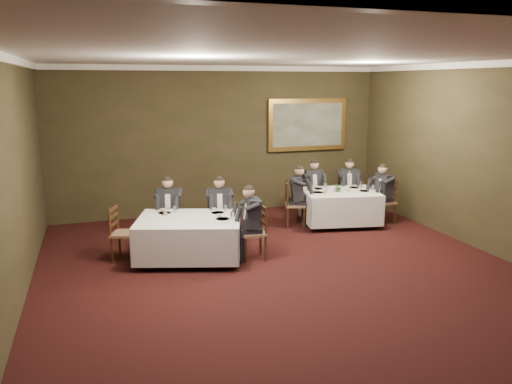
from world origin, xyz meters
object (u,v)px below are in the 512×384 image
centerpiece (338,186)px  diner_main_endleft (295,204)px  chair_main_endright (384,211)px  chair_sec_endleft (125,244)px  chair_main_backleft (312,204)px  table_main (340,205)px  diner_sec_backright (219,218)px  chair_main_backright (347,203)px  chair_sec_backleft (170,229)px  diner_main_endright (384,201)px  diner_sec_backleft (169,218)px  diner_main_backleft (312,195)px  chair_main_endleft (294,214)px  chair_sec_endright (254,244)px  candlestick (349,183)px  table_second (189,235)px  diner_sec_endright (253,231)px  diner_main_backright (348,194)px  painting (307,125)px  chair_sec_backright (219,229)px

centerpiece → diner_main_endleft: bearing=167.5°
chair_main_endright → chair_sec_endleft: size_ratio=1.00×
chair_main_backleft → chair_sec_endleft: size_ratio=1.00×
table_main → diner_sec_backright: bearing=-171.4°
chair_main_backright → chair_sec_backleft: same height
diner_main_endright → diner_sec_backright: size_ratio=1.00×
diner_sec_backleft → chair_main_backright: bearing=-153.7°
diner_main_backleft → chair_main_endleft: (-0.74, -0.70, -0.23)m
diner_main_backleft → chair_main_endright: bearing=140.5°
diner_sec_backleft → chair_sec_endright: bearing=148.7°
table_main → diner_main_endright: 1.02m
diner_main_endright → chair_sec_backleft: bearing=85.2°
chair_sec_endleft → candlestick: 5.00m
diner_main_backleft → chair_main_endright: size_ratio=1.35×
diner_main_backleft → chair_main_endright: diner_main_backleft is taller
chair_main_backright → candlestick: candlestick is taller
diner_main_backleft → chair_sec_endright: diner_main_backleft is taller
chair_main_endleft → chair_sec_backleft: 2.82m
diner_sec_backleft → diner_sec_backright: (0.94, -0.29, 0.00)m
table_second → chair_sec_endright: size_ratio=2.15×
chair_main_endleft → diner_sec_backright: 1.98m
table_second → candlestick: bearing=16.5°
diner_main_endleft → chair_sec_endleft: (-3.72, -1.03, -0.23)m
diner_sec_endright → table_second: bearing=78.4°
candlestick → diner_sec_endright: bearing=-151.5°
diner_main_backright → diner_sec_endright: same height
table_main → diner_main_backright: 0.94m
chair_main_backright → diner_sec_endright: size_ratio=0.74×
painting → diner_main_backright: bearing=-63.1°
chair_main_backleft → chair_main_endleft: bearing=44.4°
chair_main_backright → diner_sec_backleft: bearing=27.1°
diner_main_backleft → chair_sec_endleft: diner_main_backleft is taller
chair_main_endright → chair_sec_endleft: same height
chair_main_endright → painting: size_ratio=0.48×
table_main → centerpiece: centerpiece is taller
chair_main_endright → chair_sec_backleft: bearing=85.2°
diner_main_backright → diner_sec_endright: bearing=51.6°
chair_main_endleft → painting: size_ratio=0.48×
chair_main_backleft → centerpiece: (0.21, -0.92, 0.60)m
diner_main_endleft → chair_sec_backleft: (-2.81, -0.32, -0.23)m
diner_main_backleft → chair_main_endleft: 1.04m
chair_main_backleft → diner_sec_backleft: (-3.54, -1.05, 0.23)m
chair_sec_endleft → chair_main_endright: bearing=119.3°
diner_sec_backright → candlestick: size_ratio=2.84×
table_second → diner_main_endright: 4.72m
diner_sec_endright → chair_sec_backleft: bearing=48.6°
diner_sec_backleft → candlestick: size_ratio=2.84×
diner_sec_backright → chair_sec_backright: bearing=-90.0°
diner_sec_backleft → diner_sec_backright: bearing=178.0°
diner_main_endright → diner_sec_backleft: bearing=85.3°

